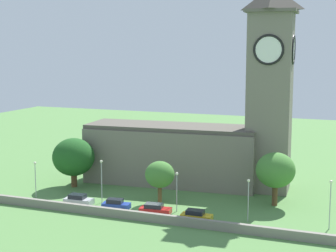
% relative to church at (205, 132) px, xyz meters
% --- Properties ---
extents(ground_plane, '(200.00, 200.00, 0.00)m').
position_rel_church_xyz_m(ground_plane, '(-3.18, -2.42, -9.65)').
color(ground_plane, '#517F42').
extents(church, '(37.32, 12.22, 34.46)m').
position_rel_church_xyz_m(church, '(0.00, 0.00, 0.00)').
color(church, slate).
rests_on(church, ground).
extents(quay_barrier, '(55.73, 0.70, 1.28)m').
position_rel_church_xyz_m(quay_barrier, '(-3.18, -22.37, -9.01)').
color(quay_barrier, gray).
rests_on(quay_barrier, ground).
extents(car_silver, '(4.59, 2.41, 1.85)m').
position_rel_church_xyz_m(car_silver, '(-14.54, -19.36, -8.72)').
color(car_silver, silver).
rests_on(car_silver, ground).
extents(car_blue, '(4.39, 2.47, 1.76)m').
position_rel_church_xyz_m(car_blue, '(-8.08, -19.29, -8.76)').
color(car_blue, '#233D9E').
rests_on(car_blue, ground).
extents(car_red, '(4.80, 2.69, 1.70)m').
position_rel_church_xyz_m(car_red, '(-1.69, -19.25, -8.79)').
color(car_red, red).
rests_on(car_red, ground).
extents(car_yellow, '(4.49, 2.27, 1.74)m').
position_rel_church_xyz_m(car_yellow, '(4.95, -20.10, -8.77)').
color(car_yellow, gold).
rests_on(car_yellow, ground).
extents(streetlamp_west_end, '(0.44, 0.44, 5.99)m').
position_rel_church_xyz_m(streetlamp_west_end, '(-23.48, -17.77, -5.56)').
color(streetlamp_west_end, '#9EA0A5').
rests_on(streetlamp_west_end, ground).
extents(streetlamp_west_mid, '(0.44, 0.44, 6.90)m').
position_rel_church_xyz_m(streetlamp_west_mid, '(-11.97, -16.47, -5.03)').
color(streetlamp_west_mid, '#9EA0A5').
rests_on(streetlamp_west_mid, ground).
extents(streetlamp_central, '(0.44, 0.44, 6.03)m').
position_rel_church_xyz_m(streetlamp_central, '(0.70, -16.52, -5.54)').
color(streetlamp_central, '#9EA0A5').
rests_on(streetlamp_central, ground).
extents(streetlamp_east_mid, '(0.44, 0.44, 6.14)m').
position_rel_church_xyz_m(streetlamp_east_mid, '(11.68, -17.21, -5.47)').
color(streetlamp_east_mid, '#9EA0A5').
rests_on(streetlamp_east_mid, ground).
extents(streetlamp_east_end, '(0.44, 0.44, 6.81)m').
position_rel_church_xyz_m(streetlamp_east_end, '(22.69, -16.47, -5.08)').
color(streetlamp_east_end, '#9EA0A5').
rests_on(streetlamp_east_end, ground).
extents(tree_riverside_west, '(6.09, 6.09, 8.38)m').
position_rel_church_xyz_m(tree_riverside_west, '(13.86, -8.13, -4.06)').
color(tree_riverside_west, brown).
rests_on(tree_riverside_west, ground).
extents(tree_riverside_east, '(7.38, 7.38, 8.68)m').
position_rel_church_xyz_m(tree_riverside_east, '(-21.19, -9.58, -4.32)').
color(tree_riverside_east, brown).
rests_on(tree_riverside_east, ground).
extents(tree_by_tower, '(4.65, 4.65, 6.74)m').
position_rel_church_xyz_m(tree_by_tower, '(-3.29, -13.44, -5.04)').
color(tree_by_tower, brown).
rests_on(tree_by_tower, ground).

